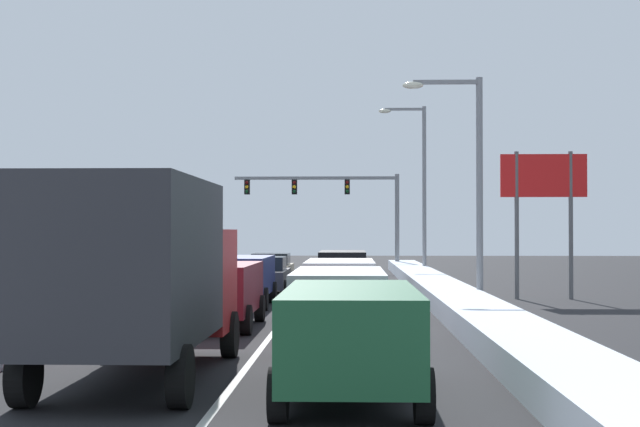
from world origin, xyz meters
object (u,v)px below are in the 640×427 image
object	(u,v)px
sedan_charcoal_center_lane_fourth	(264,275)
roadside_sign_right	(544,191)
suv_green_right_lane_nearest	(351,332)
suv_maroon_center_lane_second	(217,289)
sedan_tan_center_lane_fifth	(271,269)
street_lamp_right_mid	(419,176)
suv_navy_center_lane_third	(240,276)
box_truck_center_lane_nearest	(141,268)
traffic_light_gantry	(339,197)
suv_black_right_lane_fifth	(343,266)
sedan_gray_right_lane_fourth	(346,281)
suv_white_right_lane_third	(340,283)
street_lamp_right_near	(468,168)
suv_silver_right_lane_second	(339,300)

from	to	relation	value
sedan_charcoal_center_lane_fourth	roadside_sign_right	bearing A→B (deg)	-11.70
suv_green_right_lane_nearest	suv_maroon_center_lane_second	size ratio (longest dim) A/B	1.00
sedan_tan_center_lane_fifth	street_lamp_right_mid	world-z (taller)	street_lamp_right_mid
suv_maroon_center_lane_second	suv_navy_center_lane_third	xyz separation A→B (m)	(-0.22, 6.92, 0.00)
box_truck_center_lane_nearest	traffic_light_gantry	size ratio (longest dim) A/B	0.68
suv_black_right_lane_fifth	box_truck_center_lane_nearest	xyz separation A→B (m)	(-3.19, -24.39, 0.88)
box_truck_center_lane_nearest	suv_maroon_center_lane_second	world-z (taller)	box_truck_center_lane_nearest
sedan_gray_right_lane_fourth	traffic_light_gantry	bearing A→B (deg)	91.21
suv_green_right_lane_nearest	sedan_gray_right_lane_fourth	bearing A→B (deg)	90.55
traffic_light_gantry	box_truck_center_lane_nearest	bearing A→B (deg)	-93.62
sedan_charcoal_center_lane_fourth	suv_white_right_lane_third	bearing A→B (deg)	-72.40
suv_maroon_center_lane_second	street_lamp_right_near	world-z (taller)	street_lamp_right_near
suv_silver_right_lane_second	suv_maroon_center_lane_second	bearing A→B (deg)	129.23
suv_white_right_lane_third	suv_navy_center_lane_third	world-z (taller)	same
sedan_gray_right_lane_fourth	street_lamp_right_mid	size ratio (longest dim) A/B	0.47
street_lamp_right_near	street_lamp_right_mid	distance (m)	20.99
suv_green_right_lane_nearest	suv_silver_right_lane_second	bearing A→B (deg)	92.35
suv_silver_right_lane_second	sedan_tan_center_lane_fifth	xyz separation A→B (m)	(-3.41, 22.68, -0.25)
sedan_gray_right_lane_fourth	suv_silver_right_lane_second	bearing A→B (deg)	-90.35
suv_white_right_lane_third	roadside_sign_right	xyz separation A→B (m)	(7.50, 7.69, 3.00)
suv_green_right_lane_nearest	suv_silver_right_lane_second	size ratio (longest dim) A/B	1.00
roadside_sign_right	suv_maroon_center_lane_second	bearing A→B (deg)	-135.12
sedan_tan_center_lane_fifth	street_lamp_right_mid	distance (m)	12.63
suv_green_right_lane_nearest	traffic_light_gantry	bearing A→B (deg)	90.94
street_lamp_right_mid	suv_maroon_center_lane_second	bearing A→B (deg)	-104.70
suv_green_right_lane_nearest	suv_silver_right_lane_second	world-z (taller)	same
sedan_tan_center_lane_fifth	roadside_sign_right	size ratio (longest dim) A/B	0.82
traffic_light_gantry	roadside_sign_right	bearing A→B (deg)	-72.34
sedan_gray_right_lane_fourth	suv_maroon_center_lane_second	xyz separation A→B (m)	(-3.32, -8.69, 0.25)
sedan_tan_center_lane_fifth	traffic_light_gantry	world-z (taller)	traffic_light_gantry
suv_navy_center_lane_third	street_lamp_right_mid	size ratio (longest dim) A/B	0.52
suv_maroon_center_lane_second	sedan_tan_center_lane_fifth	bearing A→B (deg)	90.54
roadside_sign_right	suv_silver_right_lane_second	bearing A→B (deg)	-117.01
suv_navy_center_lane_third	suv_silver_right_lane_second	bearing A→B (deg)	-72.38
sedan_tan_center_lane_fifth	traffic_light_gantry	xyz separation A→B (m)	(2.92, 16.85, 3.96)
suv_silver_right_lane_second	suv_green_right_lane_nearest	bearing A→B (deg)	-87.65
suv_silver_right_lane_second	roadside_sign_right	size ratio (longest dim) A/B	0.89
suv_navy_center_lane_third	suv_black_right_lane_fifth	bearing A→B (deg)	69.07
suv_navy_center_lane_third	box_truck_center_lane_nearest	bearing A→B (deg)	-89.37
sedan_charcoal_center_lane_fourth	street_lamp_right_mid	xyz separation A→B (m)	(7.22, 14.87, 4.82)
suv_white_right_lane_third	street_lamp_right_near	xyz separation A→B (m)	(4.20, 3.80, 3.59)
suv_navy_center_lane_third	sedan_tan_center_lane_fifth	world-z (taller)	suv_navy_center_lane_third
suv_black_right_lane_fifth	sedan_charcoal_center_lane_fourth	bearing A→B (deg)	-137.06
suv_silver_right_lane_second	suv_white_right_lane_third	bearing A→B (deg)	90.44
suv_green_right_lane_nearest	suv_black_right_lane_fifth	bearing A→B (deg)	90.78
sedan_gray_right_lane_fourth	street_lamp_right_mid	distance (m)	20.01
suv_green_right_lane_nearest	suv_silver_right_lane_second	xyz separation A→B (m)	(-0.26, 6.38, 0.00)
suv_green_right_lane_nearest	roadside_sign_right	bearing A→B (deg)	71.11
street_lamp_right_near	roadside_sign_right	size ratio (longest dim) A/B	1.39
street_lamp_right_mid	roadside_sign_right	xyz separation A→B (m)	(3.41, -17.08, -1.56)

